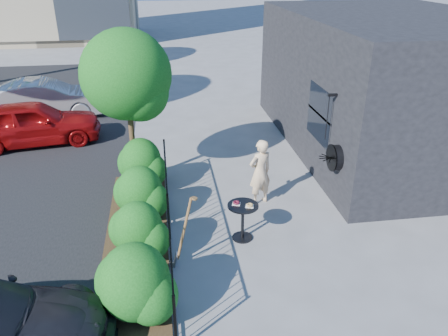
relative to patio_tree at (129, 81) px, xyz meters
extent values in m
plane|color=gray|center=(2.24, -2.76, -2.76)|extent=(120.00, 120.00, 0.00)
cube|color=black|center=(7.74, 1.74, -0.76)|extent=(6.00, 9.00, 4.00)
cube|color=black|center=(4.75, -0.36, -0.96)|extent=(0.04, 1.60, 1.40)
cube|color=black|center=(4.75, -0.36, -0.96)|extent=(0.05, 1.70, 0.06)
cylinder|color=black|center=(4.66, -1.86, -1.51)|extent=(0.18, 0.60, 0.60)
cylinder|color=black|center=(4.56, -1.86, -1.51)|extent=(0.03, 0.64, 0.64)
cube|color=black|center=(4.64, -1.36, -0.16)|extent=(0.25, 0.06, 0.06)
cylinder|color=black|center=(4.56, -1.36, -0.71)|extent=(0.02, 0.02, 1.05)
cylinder|color=black|center=(0.74, -5.76, -2.21)|extent=(0.05, 0.05, 1.10)
cylinder|color=black|center=(0.74, -2.76, -2.21)|extent=(0.05, 0.05, 1.10)
cylinder|color=black|center=(0.74, 0.24, -2.21)|extent=(0.05, 0.05, 1.10)
cube|color=black|center=(0.74, -2.76, -1.70)|extent=(0.03, 6.00, 0.03)
cube|color=black|center=(0.74, -2.76, -2.66)|extent=(0.03, 6.00, 0.03)
cylinder|color=black|center=(0.74, -5.66, -2.21)|extent=(0.02, 0.02, 1.04)
cylinder|color=black|center=(0.74, -5.46, -2.21)|extent=(0.02, 0.02, 1.04)
cylinder|color=black|center=(0.74, -5.26, -2.21)|extent=(0.02, 0.02, 1.04)
cylinder|color=black|center=(0.74, -5.06, -2.21)|extent=(0.02, 0.02, 1.04)
cylinder|color=black|center=(0.74, -4.86, -2.21)|extent=(0.02, 0.02, 1.04)
cylinder|color=black|center=(0.74, -4.66, -2.21)|extent=(0.02, 0.02, 1.04)
cylinder|color=black|center=(0.74, -4.46, -2.21)|extent=(0.02, 0.02, 1.04)
cylinder|color=black|center=(0.74, -4.26, -2.21)|extent=(0.02, 0.02, 1.04)
cylinder|color=black|center=(0.74, -4.06, -2.21)|extent=(0.02, 0.02, 1.04)
cylinder|color=black|center=(0.74, -3.86, -2.21)|extent=(0.02, 0.02, 1.04)
cylinder|color=black|center=(0.74, -3.66, -2.21)|extent=(0.02, 0.02, 1.04)
cylinder|color=black|center=(0.74, -3.46, -2.21)|extent=(0.02, 0.02, 1.04)
cylinder|color=black|center=(0.74, -3.26, -2.21)|extent=(0.02, 0.02, 1.04)
cylinder|color=black|center=(0.74, -3.06, -2.21)|extent=(0.02, 0.02, 1.04)
cylinder|color=black|center=(0.74, -2.86, -2.21)|extent=(0.02, 0.02, 1.04)
cylinder|color=black|center=(0.74, -2.66, -2.21)|extent=(0.02, 0.02, 1.04)
cylinder|color=black|center=(0.74, -2.46, -2.21)|extent=(0.02, 0.02, 1.04)
cylinder|color=black|center=(0.74, -2.26, -2.21)|extent=(0.02, 0.02, 1.04)
cylinder|color=black|center=(0.74, -2.06, -2.21)|extent=(0.02, 0.02, 1.04)
cylinder|color=black|center=(0.74, -1.86, -2.21)|extent=(0.02, 0.02, 1.04)
cylinder|color=black|center=(0.74, -1.66, -2.21)|extent=(0.02, 0.02, 1.04)
cylinder|color=black|center=(0.74, -1.46, -2.21)|extent=(0.02, 0.02, 1.04)
cylinder|color=black|center=(0.74, -1.26, -2.21)|extent=(0.02, 0.02, 1.04)
cylinder|color=black|center=(0.74, -1.06, -2.21)|extent=(0.02, 0.02, 1.04)
cylinder|color=black|center=(0.74, -0.86, -2.21)|extent=(0.02, 0.02, 1.04)
cylinder|color=black|center=(0.74, -0.66, -2.21)|extent=(0.02, 0.02, 1.04)
cylinder|color=black|center=(0.74, -0.46, -2.21)|extent=(0.02, 0.02, 1.04)
cylinder|color=black|center=(0.74, -0.26, -2.21)|extent=(0.02, 0.02, 1.04)
cylinder|color=black|center=(0.74, -0.06, -2.21)|extent=(0.02, 0.02, 1.04)
cylinder|color=black|center=(0.74, 0.14, -2.21)|extent=(0.02, 0.02, 1.04)
cube|color=#382616|center=(0.04, -2.76, -2.72)|extent=(1.30, 6.00, 0.08)
ellipsoid|color=#125215|center=(0.14, -4.96, -2.06)|extent=(1.10, 1.10, 1.24)
ellipsoid|color=#125215|center=(0.14, -3.36, -2.06)|extent=(1.10, 1.10, 1.24)
ellipsoid|color=#125215|center=(0.14, -1.86, -2.06)|extent=(1.10, 1.10, 1.24)
ellipsoid|color=#125215|center=(0.14, -0.46, -2.06)|extent=(1.10, 1.10, 1.24)
cylinder|color=#3F2B19|center=(-0.06, 0.04, -1.56)|extent=(0.14, 0.14, 2.40)
sphere|color=#125215|center=(-0.06, 0.04, 0.08)|extent=(2.20, 2.20, 2.20)
sphere|color=#125215|center=(0.24, -0.16, -0.25)|extent=(1.43, 1.43, 1.43)
cylinder|color=black|center=(2.27, -2.95, -1.96)|extent=(0.65, 0.65, 0.03)
cylinder|color=black|center=(2.27, -2.95, -2.36)|extent=(0.07, 0.07, 0.78)
cylinder|color=black|center=(2.27, -2.95, -2.75)|extent=(0.43, 0.43, 0.03)
cube|color=white|center=(2.14, -2.89, -1.94)|extent=(0.20, 0.20, 0.01)
cube|color=white|center=(2.40, -3.03, -1.94)|extent=(0.20, 0.20, 0.01)
torus|color=#450B22|center=(2.14, -2.89, -1.91)|extent=(0.15, 0.15, 0.05)
torus|color=#AC8F49|center=(2.40, -3.03, -1.91)|extent=(0.15, 0.15, 0.05)
imported|color=beige|center=(2.96, -1.50, -1.94)|extent=(0.70, 0.59, 1.65)
cylinder|color=brown|center=(1.02, -3.66, -1.95)|extent=(0.36, 0.05, 1.35)
cube|color=gray|center=(0.82, -3.66, -2.65)|extent=(0.09, 0.20, 0.28)
cylinder|color=brown|center=(1.22, -3.66, -1.30)|extent=(0.11, 0.11, 0.06)
imported|color=#A90E0F|center=(-3.37, 3.27, -2.06)|extent=(4.35, 2.30, 1.41)
imported|color=#B2B2B7|center=(-3.54, 5.92, -2.05)|extent=(4.46, 2.04, 1.42)
camera|label=1|loc=(0.75, -10.60, 2.64)|focal=35.00mm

